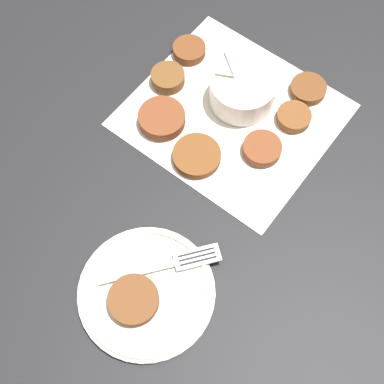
% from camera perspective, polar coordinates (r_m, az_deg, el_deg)
% --- Properties ---
extents(ground_plane, '(4.00, 4.00, 0.00)m').
position_cam_1_polar(ground_plane, '(0.95, 4.53, 6.89)').
color(ground_plane, black).
extents(napkin, '(0.40, 0.38, 0.00)m').
position_cam_1_polar(napkin, '(0.97, 4.32, 8.23)').
color(napkin, silver).
rests_on(napkin, ground_plane).
extents(sauce_bowl, '(0.13, 0.12, 0.11)m').
position_cam_1_polar(sauce_bowl, '(0.96, 5.42, 10.61)').
color(sauce_bowl, silver).
rests_on(sauce_bowl, napkin).
extents(fritter_0, '(0.07, 0.07, 0.02)m').
position_cam_1_polar(fritter_0, '(0.92, 7.48, 4.61)').
color(fritter_0, brown).
rests_on(fritter_0, napkin).
extents(fritter_1, '(0.06, 0.06, 0.02)m').
position_cam_1_polar(fritter_1, '(0.96, 10.80, 7.87)').
color(fritter_1, brown).
rests_on(fritter_1, napkin).
extents(fritter_2, '(0.08, 0.08, 0.02)m').
position_cam_1_polar(fritter_2, '(0.91, 0.50, 3.88)').
color(fritter_2, brown).
rests_on(fritter_2, napkin).
extents(fritter_3, '(0.06, 0.06, 0.02)m').
position_cam_1_polar(fritter_3, '(1.04, -0.30, 14.91)').
color(fritter_3, brown).
rests_on(fritter_3, napkin).
extents(fritter_4, '(0.07, 0.07, 0.02)m').
position_cam_1_polar(fritter_4, '(1.01, 12.28, 10.72)').
color(fritter_4, brown).
rests_on(fritter_4, napkin).
extents(fritter_5, '(0.08, 0.08, 0.02)m').
position_cam_1_polar(fritter_5, '(0.95, -3.24, 7.85)').
color(fritter_5, brown).
rests_on(fritter_5, napkin).
extents(fritter_6, '(0.06, 0.06, 0.02)m').
position_cam_1_polar(fritter_6, '(0.99, -2.59, 12.09)').
color(fritter_6, brown).
rests_on(fritter_6, napkin).
extents(serving_plate, '(0.21, 0.21, 0.02)m').
position_cam_1_polar(serving_plate, '(0.83, -5.07, -10.50)').
color(serving_plate, silver).
rests_on(serving_plate, ground_plane).
extents(fritter_on_plate, '(0.08, 0.08, 0.01)m').
position_cam_1_polar(fritter_on_plate, '(0.81, -6.27, -11.36)').
color(fritter_on_plate, brown).
rests_on(fritter_on_plate, serving_plate).
extents(fork, '(0.16, 0.14, 0.00)m').
position_cam_1_polar(fork, '(0.83, -1.98, -7.56)').
color(fork, silver).
rests_on(fork, serving_plate).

